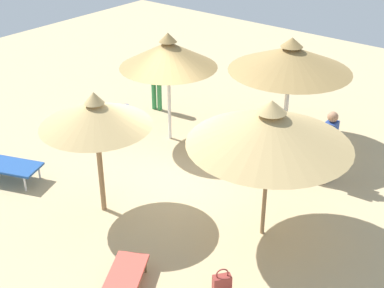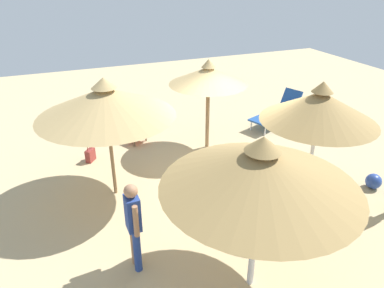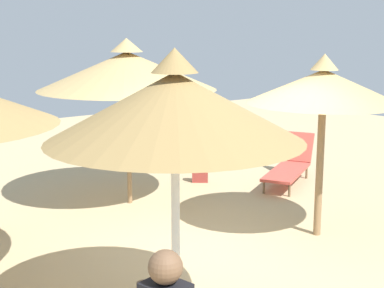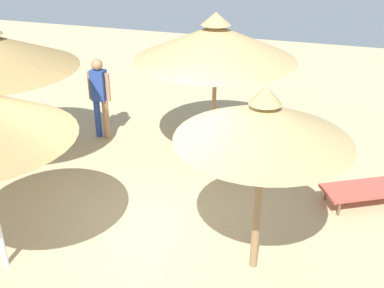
{
  "view_description": "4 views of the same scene",
  "coord_description": "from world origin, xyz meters",
  "px_view_note": "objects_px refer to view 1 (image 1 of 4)",
  "views": [
    {
      "loc": [
        6.79,
        -7.51,
        6.29
      ],
      "look_at": [
        0.79,
        0.0,
        1.11
      ],
      "focal_mm": 49.91,
      "sensor_mm": 36.0,
      "label": 1
    },
    {
      "loc": [
        3.7,
        6.79,
        4.73
      ],
      "look_at": [
        0.9,
        -0.2,
        0.97
      ],
      "focal_mm": 33.51,
      "sensor_mm": 36.0,
      "label": 2
    },
    {
      "loc": [
        -5.26,
        4.48,
        2.92
      ],
      "look_at": [
        0.26,
        0.26,
        1.5
      ],
      "focal_mm": 53.66,
      "sensor_mm": 36.0,
      "label": 3
    },
    {
      "loc": [
        -5.1,
        -2.33,
        4.31
      ],
      "look_at": [
        0.93,
        -0.46,
        1.13
      ],
      "focal_mm": 43.79,
      "sensor_mm": 36.0,
      "label": 4
    }
  ],
  "objects_px": {
    "person_standing_far_left": "(329,143)",
    "handbag": "(222,284)",
    "parasol_umbrella_back": "(291,59)",
    "person_standing_near_right": "(156,79)",
    "parasol_umbrella_edge": "(270,128)",
    "beach_ball": "(126,110)",
    "parasol_umbrella_front": "(168,54)",
    "parasol_umbrella_far_right": "(95,115)"
  },
  "relations": [
    {
      "from": "parasol_umbrella_far_right",
      "to": "person_standing_near_right",
      "type": "bearing_deg",
      "value": 119.39
    },
    {
      "from": "handbag",
      "to": "beach_ball",
      "type": "height_order",
      "value": "handbag"
    },
    {
      "from": "parasol_umbrella_far_right",
      "to": "person_standing_near_right",
      "type": "distance_m",
      "value": 5.09
    },
    {
      "from": "parasol_umbrella_back",
      "to": "parasol_umbrella_front",
      "type": "relative_size",
      "value": 1.06
    },
    {
      "from": "person_standing_far_left",
      "to": "beach_ball",
      "type": "relative_size",
      "value": 4.61
    },
    {
      "from": "beach_ball",
      "to": "parasol_umbrella_back",
      "type": "bearing_deg",
      "value": 18.67
    },
    {
      "from": "parasol_umbrella_edge",
      "to": "person_standing_near_right",
      "type": "xyz_separation_m",
      "value": [
        -5.34,
        2.97,
        -1.32
      ]
    },
    {
      "from": "person_standing_far_left",
      "to": "parasol_umbrella_back",
      "type": "bearing_deg",
      "value": 147.28
    },
    {
      "from": "parasol_umbrella_edge",
      "to": "parasol_umbrella_front",
      "type": "bearing_deg",
      "value": 154.56
    },
    {
      "from": "parasol_umbrella_back",
      "to": "person_standing_far_left",
      "type": "height_order",
      "value": "parasol_umbrella_back"
    },
    {
      "from": "parasol_umbrella_front",
      "to": "handbag",
      "type": "height_order",
      "value": "parasol_umbrella_front"
    },
    {
      "from": "parasol_umbrella_edge",
      "to": "beach_ball",
      "type": "bearing_deg",
      "value": 159.94
    },
    {
      "from": "parasol_umbrella_far_right",
      "to": "handbag",
      "type": "distance_m",
      "value": 3.8
    },
    {
      "from": "handbag",
      "to": "parasol_umbrella_far_right",
      "type": "bearing_deg",
      "value": 172.62
    },
    {
      "from": "parasol_umbrella_edge",
      "to": "person_standing_near_right",
      "type": "bearing_deg",
      "value": 150.95
    },
    {
      "from": "parasol_umbrella_far_right",
      "to": "person_standing_near_right",
      "type": "relative_size",
      "value": 1.6
    },
    {
      "from": "person_standing_near_right",
      "to": "person_standing_far_left",
      "type": "relative_size",
      "value": 0.95
    },
    {
      "from": "parasol_umbrella_far_right",
      "to": "parasol_umbrella_front",
      "type": "relative_size",
      "value": 0.94
    },
    {
      "from": "person_standing_near_right",
      "to": "beach_ball",
      "type": "distance_m",
      "value": 1.2
    },
    {
      "from": "parasol_umbrella_front",
      "to": "person_standing_near_right",
      "type": "relative_size",
      "value": 1.71
    },
    {
      "from": "person_standing_near_right",
      "to": "parasol_umbrella_far_right",
      "type": "bearing_deg",
      "value": -60.61
    },
    {
      "from": "parasol_umbrella_back",
      "to": "person_standing_far_left",
      "type": "relative_size",
      "value": 1.72
    },
    {
      "from": "parasol_umbrella_edge",
      "to": "handbag",
      "type": "distance_m",
      "value": 2.71
    },
    {
      "from": "person_standing_far_left",
      "to": "handbag",
      "type": "bearing_deg",
      "value": -86.83
    },
    {
      "from": "beach_ball",
      "to": "parasol_umbrella_front",
      "type": "bearing_deg",
      "value": -7.05
    },
    {
      "from": "parasol_umbrella_edge",
      "to": "person_standing_far_left",
      "type": "bearing_deg",
      "value": 87.77
    },
    {
      "from": "person_standing_far_left",
      "to": "handbag",
      "type": "distance_m",
      "value": 4.25
    },
    {
      "from": "parasol_umbrella_back",
      "to": "person_standing_near_right",
      "type": "relative_size",
      "value": 1.81
    },
    {
      "from": "parasol_umbrella_front",
      "to": "beach_ball",
      "type": "height_order",
      "value": "parasol_umbrella_front"
    },
    {
      "from": "handbag",
      "to": "person_standing_far_left",
      "type": "bearing_deg",
      "value": 93.17
    },
    {
      "from": "parasol_umbrella_far_right",
      "to": "person_standing_far_left",
      "type": "bearing_deg",
      "value": 51.27
    },
    {
      "from": "person_standing_near_right",
      "to": "person_standing_far_left",
      "type": "height_order",
      "value": "person_standing_far_left"
    },
    {
      "from": "parasol_umbrella_back",
      "to": "parasol_umbrella_front",
      "type": "bearing_deg",
      "value": -145.44
    },
    {
      "from": "person_standing_near_right",
      "to": "beach_ball",
      "type": "relative_size",
      "value": 4.4
    },
    {
      "from": "parasol_umbrella_far_right",
      "to": "parasol_umbrella_front",
      "type": "distance_m",
      "value": 3.34
    },
    {
      "from": "parasol_umbrella_front",
      "to": "person_standing_far_left",
      "type": "distance_m",
      "value": 4.23
    },
    {
      "from": "parasol_umbrella_front",
      "to": "handbag",
      "type": "bearing_deg",
      "value": -40.53
    },
    {
      "from": "person_standing_near_right",
      "to": "beach_ball",
      "type": "bearing_deg",
      "value": -111.24
    },
    {
      "from": "parasol_umbrella_back",
      "to": "person_standing_near_right",
      "type": "xyz_separation_m",
      "value": [
        -3.79,
        -0.51,
        -1.27
      ]
    },
    {
      "from": "person_standing_far_left",
      "to": "beach_ball",
      "type": "height_order",
      "value": "person_standing_far_left"
    },
    {
      "from": "person_standing_near_right",
      "to": "parasol_umbrella_back",
      "type": "bearing_deg",
      "value": 7.62
    },
    {
      "from": "parasol_umbrella_front",
      "to": "beach_ball",
      "type": "bearing_deg",
      "value": 172.95
    }
  ]
}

